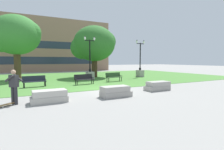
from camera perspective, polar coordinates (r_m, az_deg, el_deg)
ground_plane at (r=13.06m, az=-2.49°, el=-4.80°), size 140.00×140.00×0.00m
grass_lawn at (r=22.45m, az=-13.33°, el=-0.92°), size 40.00×20.00×0.02m
concrete_block_center at (r=9.63m, az=-19.76°, el=-6.62°), size 1.80×0.90×0.64m
concrete_block_left at (r=10.46m, az=1.14°, el=-5.46°), size 1.80×0.90×0.64m
concrete_block_right at (r=13.16m, az=14.67°, el=-3.52°), size 1.82×0.90×0.64m
person_skateboarder at (r=9.78m, az=-29.37°, el=-2.82°), size 0.81×0.53×1.71m
skateboard at (r=9.75m, az=-31.40°, el=-8.23°), size 0.90×0.82×0.14m
park_bench_near_left at (r=16.03m, az=-9.12°, el=-1.15°), size 1.86×0.79×0.90m
park_bench_near_right at (r=15.56m, az=-24.00°, el=-1.67°), size 1.85×0.77×0.90m
park_bench_far_right at (r=18.02m, az=0.57°, el=-0.45°), size 1.85×0.76×0.90m
lamp_post_right at (r=19.74m, az=-7.18°, el=1.33°), size 1.32×0.80×4.85m
lamp_post_center at (r=23.39m, az=9.14°, el=1.82°), size 1.32×0.80×4.85m
tree_near_left at (r=22.01m, az=-28.97°, el=11.19°), size 5.29×5.04×7.07m
tree_far_right at (r=23.10m, az=-5.96°, el=9.99°), size 5.65×5.38×6.64m
building_facade_distant at (r=36.44m, az=-22.80°, el=9.21°), size 29.11×1.03×10.54m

